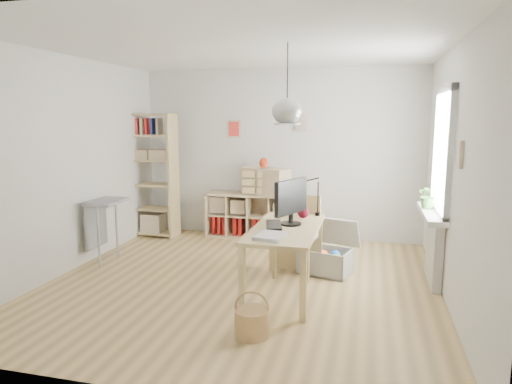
% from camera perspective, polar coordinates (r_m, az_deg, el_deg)
% --- Properties ---
extents(ground, '(4.50, 4.50, 0.00)m').
position_cam_1_polar(ground, '(5.50, -1.81, -11.32)').
color(ground, tan).
rests_on(ground, ground).
extents(room_shell, '(4.50, 4.50, 4.50)m').
position_cam_1_polar(room_shell, '(4.87, 3.90, 10.04)').
color(room_shell, white).
rests_on(room_shell, ground).
extents(window_unit, '(0.07, 1.16, 1.46)m').
position_cam_1_polar(window_unit, '(5.62, 22.41, 4.66)').
color(window_unit, white).
rests_on(window_unit, ground).
extents(radiator, '(0.10, 0.80, 0.80)m').
position_cam_1_polar(radiator, '(5.81, 21.36, -6.70)').
color(radiator, silver).
rests_on(radiator, ground).
extents(windowsill, '(0.22, 1.20, 0.06)m').
position_cam_1_polar(windowsill, '(5.70, 21.11, -2.52)').
color(windowsill, white).
rests_on(windowsill, radiator).
extents(desk, '(0.70, 1.50, 0.75)m').
position_cam_1_polar(desk, '(5.04, 3.73, -5.43)').
color(desk, tan).
rests_on(desk, ground).
extents(cube_shelf, '(1.40, 0.38, 0.72)m').
position_cam_1_polar(cube_shelf, '(7.46, -0.92, -3.37)').
color(cube_shelf, beige).
rests_on(cube_shelf, ground).
extents(tall_bookshelf, '(0.80, 0.38, 2.00)m').
position_cam_1_polar(tall_bookshelf, '(7.63, -12.94, 2.69)').
color(tall_bookshelf, tan).
rests_on(tall_bookshelf, ground).
extents(side_table, '(0.40, 0.55, 0.85)m').
position_cam_1_polar(side_table, '(6.45, -18.65, -2.53)').
color(side_table, '#99999C').
rests_on(side_table, ground).
extents(chair, '(0.55, 0.55, 0.98)m').
position_cam_1_polar(chair, '(5.67, 5.27, -4.79)').
color(chair, '#99999C').
rests_on(chair, ground).
extents(wicker_basket, '(0.31, 0.31, 0.42)m').
position_cam_1_polar(wicker_basket, '(4.23, -0.53, -15.89)').
color(wicker_basket, '#A8864C').
rests_on(wicker_basket, ground).
extents(storage_chest, '(0.77, 0.83, 0.65)m').
position_cam_1_polar(storage_chest, '(5.88, 8.95, -7.87)').
color(storage_chest, silver).
rests_on(storage_chest, ground).
extents(monitor, '(0.27, 0.56, 0.51)m').
position_cam_1_polar(monitor, '(5.07, 4.41, -0.94)').
color(monitor, black).
rests_on(monitor, desk).
extents(keyboard, '(0.27, 0.47, 0.02)m').
position_cam_1_polar(keyboard, '(5.07, 2.22, -4.12)').
color(keyboard, black).
rests_on(keyboard, desk).
extents(task_lamp, '(0.42, 0.16, 0.45)m').
position_cam_1_polar(task_lamp, '(5.54, 5.59, 0.11)').
color(task_lamp, black).
rests_on(task_lamp, desk).
extents(yarn_ball, '(0.14, 0.14, 0.14)m').
position_cam_1_polar(yarn_ball, '(5.47, 5.91, -2.55)').
color(yarn_ball, '#4A0910').
rests_on(yarn_ball, desk).
extents(paper_tray, '(0.31, 0.37, 0.03)m').
position_cam_1_polar(paper_tray, '(4.58, 1.84, -5.51)').
color(paper_tray, white).
rests_on(paper_tray, desk).
extents(drawer_chest, '(0.82, 0.60, 0.43)m').
position_cam_1_polar(drawer_chest, '(7.24, 1.21, 1.34)').
color(drawer_chest, beige).
rests_on(drawer_chest, cube_shelf).
extents(red_vase, '(0.14, 0.14, 0.16)m').
position_cam_1_polar(red_vase, '(7.21, 0.94, 3.67)').
color(red_vase, '#A9270E').
rests_on(red_vase, drawer_chest).
extents(potted_plant, '(0.34, 0.31, 0.31)m').
position_cam_1_polar(potted_plant, '(5.83, 20.83, -0.38)').
color(potted_plant, '#316224').
rests_on(potted_plant, windowsill).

